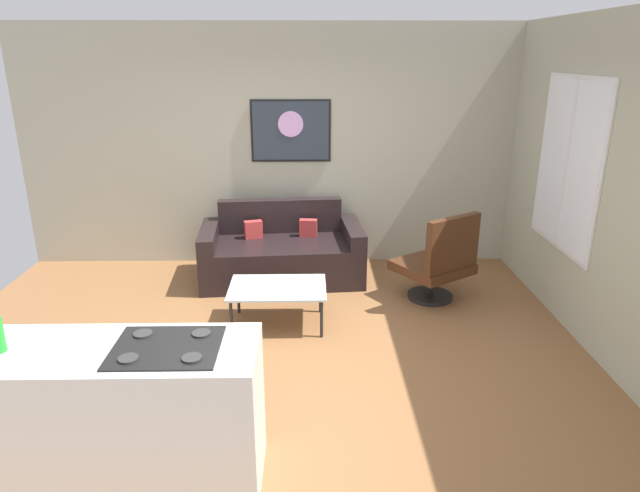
{
  "coord_description": "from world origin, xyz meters",
  "views": [
    {
      "loc": [
        0.19,
        -4.19,
        2.46
      ],
      "look_at": [
        0.29,
        0.9,
        0.7
      ],
      "focal_mm": 31.42,
      "sensor_mm": 36.0,
      "label": 1
    }
  ],
  "objects_px": {
    "coffee_table": "(278,290)",
    "wall_painting": "(291,131)",
    "armchair": "(439,262)",
    "couch": "(282,254)"
  },
  "relations": [
    {
      "from": "coffee_table",
      "to": "wall_painting",
      "type": "relative_size",
      "value": 0.98
    },
    {
      "from": "coffee_table",
      "to": "wall_painting",
      "type": "height_order",
      "value": "wall_painting"
    },
    {
      "from": "coffee_table",
      "to": "armchair",
      "type": "relative_size",
      "value": 0.95
    },
    {
      "from": "coffee_table",
      "to": "armchair",
      "type": "distance_m",
      "value": 1.71
    },
    {
      "from": "wall_painting",
      "to": "coffee_table",
      "type": "bearing_deg",
      "value": -92.99
    },
    {
      "from": "armchair",
      "to": "wall_painting",
      "type": "distance_m",
      "value": 2.3
    },
    {
      "from": "armchair",
      "to": "wall_painting",
      "type": "bearing_deg",
      "value": 141.15
    },
    {
      "from": "wall_painting",
      "to": "couch",
      "type": "bearing_deg",
      "value": -101.1
    },
    {
      "from": "armchair",
      "to": "wall_painting",
      "type": "xyz_separation_m",
      "value": [
        -1.54,
        1.24,
        1.18
      ]
    },
    {
      "from": "coffee_table",
      "to": "armchair",
      "type": "height_order",
      "value": "armchair"
    }
  ]
}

